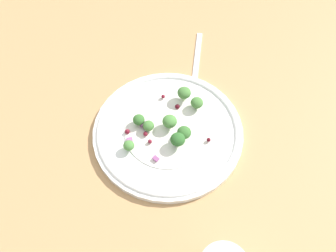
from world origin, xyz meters
TOP-DOWN VIEW (x-y plane):
  - ground_plane at (0.00, 0.00)cm, footprint 180.00×180.00cm
  - plate at (0.52, -2.10)cm, footprint 28.72×28.72cm
  - dressing_pool at (0.52, -2.10)cm, footprint 16.66×16.66cm
  - broccoli_floret_0 at (-1.01, -5.45)cm, footprint 2.18×2.18cm
  - broccoli_floret_1 at (3.16, 0.10)cm, footprint 2.64×2.64cm
  - broccoli_floret_2 at (1.52, -10.29)cm, footprint 2.06×2.06cm
  - broccoli_floret_3 at (-2.04, 5.16)cm, footprint 2.46×2.46cm
  - broccoli_floret_4 at (0.41, -1.53)cm, footprint 2.75×2.75cm
  - broccoli_floret_5 at (4.25, -1.80)cm, footprint 2.73×2.73cm
  - broccoli_floret_6 at (-2.92, -6.65)cm, footprint 2.27×2.27cm
  - broccoli_floret_7 at (-4.88, 3.72)cm, footprint 2.68×2.68cm
  - cranberry_0 at (5.89, 3.79)cm, footprint 0.76×0.76cm
  - cranberry_1 at (-1.97, -9.40)cm, footprint 0.94×0.94cm
  - cranberry_2 at (-3.48, 1.66)cm, footprint 0.97×0.97cm
  - cranberry_3 at (0.48, -6.48)cm, footprint 0.89×0.89cm
  - cranberry_4 at (-6.74, 0.48)cm, footprint 0.75×0.75cm
  - cranberry_5 at (1.84, -6.32)cm, footprint 0.79×0.79cm
  - onion_bit_0 at (-0.13, -9.65)cm, footprint 1.43×1.32cm
  - onion_bit_1 at (5.52, -6.66)cm, footprint 1.36×1.22cm
  - onion_bit_2 at (-1.85, -5.89)cm, footprint 1.86×1.84cm
  - fork at (-12.55, 10.29)cm, footprint 16.91×11.05cm

SIDE VIEW (x-z plane):
  - ground_plane at x=0.00cm, z-range -2.00..0.00cm
  - fork at x=-12.55cm, z-range 0.00..0.50cm
  - plate at x=0.52cm, z-range 0.01..1.71cm
  - dressing_pool at x=0.52cm, z-range 1.20..1.40cm
  - onion_bit_0 at x=-0.13cm, z-range 1.40..1.82cm
  - cranberry_1 at x=-1.97cm, z-range 1.26..2.20cm
  - cranberry_2 at x=-3.48cm, z-range 1.26..2.23cm
  - onion_bit_2 at x=-1.85cm, z-range 1.62..1.97cm
  - onion_bit_1 at x=5.52cm, z-range 1.65..2.00cm
  - cranberry_5 at x=1.84cm, z-range 1.51..2.29cm
  - cranberry_0 at x=5.89cm, z-range 1.59..2.35cm
  - cranberry_3 at x=0.48cm, z-range 1.55..2.43cm
  - cranberry_4 at x=-6.74cm, z-range 1.63..2.38cm
  - broccoli_floret_0 at x=-1.01cm, z-range 1.52..3.72cm
  - broccoli_floret_2 at x=1.52cm, z-range 1.59..3.67cm
  - broccoli_floret_6 at x=-2.92cm, z-range 1.62..3.91cm
  - broccoli_floret_1 at x=3.16cm, z-range 1.54..4.21cm
  - broccoli_floret_3 at x=-2.04cm, z-range 1.64..4.13cm
  - broccoli_floret_4 at x=0.41cm, z-range 1.77..4.55cm
  - broccoli_floret_5 at x=4.25cm, z-range 1.90..4.67cm
  - broccoli_floret_7 at x=-4.88cm, z-range 2.05..4.76cm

